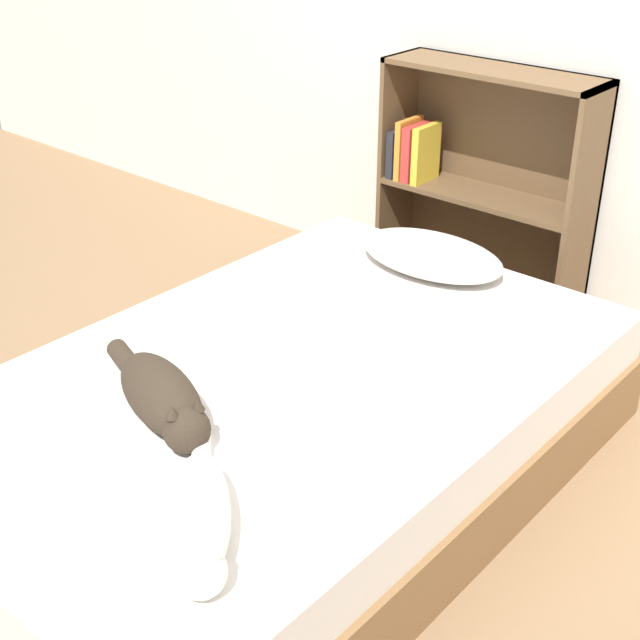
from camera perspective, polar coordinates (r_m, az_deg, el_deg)
ground_plane at (r=2.77m, az=-2.16°, el=-10.10°), size 8.00×8.00×0.00m
bed at (r=2.65m, az=-2.23°, el=-6.87°), size 1.32×2.09×0.39m
pillow at (r=3.16m, az=7.13°, el=4.16°), size 0.55×0.34×0.10m
cat_light at (r=1.96m, az=-7.66°, el=-12.50°), size 0.47×0.44×0.14m
cat_dark at (r=2.34m, az=-10.05°, el=-4.89°), size 0.57×0.29×0.15m
bookshelf at (r=3.63m, az=10.32°, el=8.34°), size 0.85×0.26×0.99m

